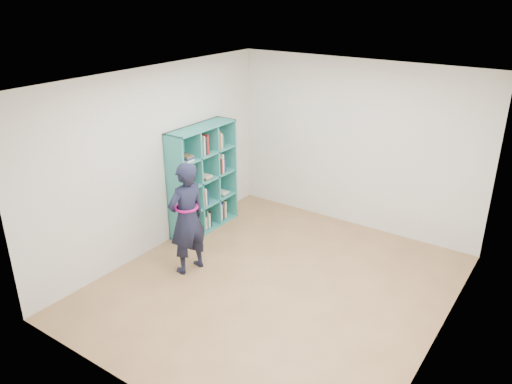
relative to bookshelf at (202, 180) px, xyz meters
The scene contains 9 objects.
floor 2.15m from the bookshelf, 22.56° to the right, with size 4.50×4.50×0.00m, color #8B613F.
ceiling 2.67m from the bookshelf, 22.56° to the right, with size 4.50×4.50×0.00m, color white.
wall_left 0.92m from the bookshelf, 102.06° to the right, with size 0.02×4.50×2.60m, color silver.
wall_right 3.94m from the bookshelf, 11.25° to the right, with size 0.02×4.50×2.60m, color silver.
wall_back 2.41m from the bookshelf, 38.99° to the left, with size 4.00×0.02×2.60m, color silver.
wall_front 3.56m from the bookshelf, 58.63° to the right, with size 4.00×0.02×2.60m, color silver.
bookshelf is the anchor object (origin of this frame).
person 1.28m from the bookshelf, 58.36° to the right, with size 0.47×0.62×1.53m.
smartphone 1.13m from the bookshelf, 61.36° to the right, with size 0.02×0.09×0.13m.
Camera 1 is at (2.89, -4.62, 3.58)m, focal length 35.00 mm.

